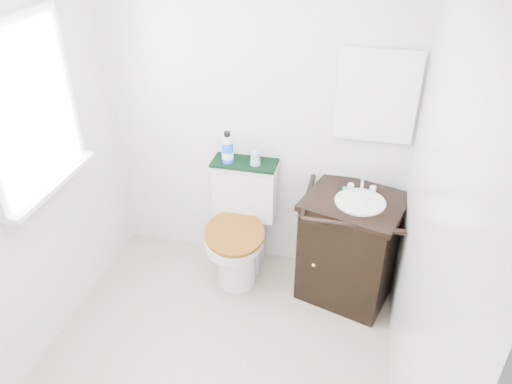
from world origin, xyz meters
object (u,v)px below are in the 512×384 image
at_px(toilet, 241,230).
at_px(mouthwash_bottle, 227,148).
at_px(vanity, 350,246).
at_px(cup, 255,158).
at_px(trash_bin, 236,268).

relative_size(toilet, mouthwash_bottle, 3.78).
relative_size(toilet, vanity, 0.97).
distance_m(toilet, vanity, 0.82).
bearing_deg(vanity, toilet, 175.84).
bearing_deg(cup, trash_bin, -107.10).
distance_m(vanity, cup, 0.92).
bearing_deg(mouthwash_bottle, toilet, -40.59).
bearing_deg(trash_bin, vanity, 7.22).
bearing_deg(cup, vanity, -12.99).
height_order(toilet, vanity, vanity).
xyz_separation_m(vanity, trash_bin, (-0.82, -0.10, -0.28)).
bearing_deg(vanity, cup, 167.01).
bearing_deg(vanity, trash_bin, -172.78).
xyz_separation_m(toilet, mouthwash_bottle, (-0.12, 0.10, 0.63)).
height_order(trash_bin, mouthwash_bottle, mouthwash_bottle).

